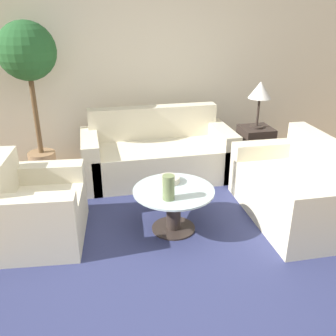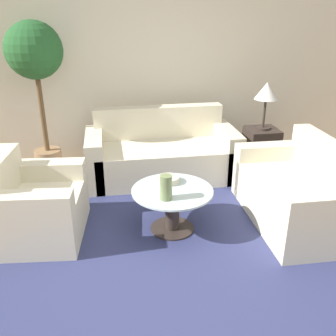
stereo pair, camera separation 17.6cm
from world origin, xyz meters
name	(u,v)px [view 1 (the left image)]	position (x,y,z in m)	size (l,w,h in m)	color
ground_plane	(178,278)	(0.00, 0.00, 0.00)	(14.00, 14.00, 0.00)	brown
wall_back	(130,65)	(0.00, 2.74, 1.30)	(10.00, 0.06, 2.60)	beige
rug	(173,229)	(0.13, 0.71, 0.00)	(3.48, 3.45, 0.01)	navy
sofa_main	(157,155)	(0.22, 2.02, 0.28)	(1.86, 0.85, 0.84)	beige
armchair	(33,212)	(-1.17, 0.84, 0.28)	(0.86, 0.97, 0.81)	beige
loveseat	(298,192)	(1.43, 0.69, 0.28)	(0.83, 1.43, 0.83)	beige
coffee_table	(174,204)	(0.13, 0.71, 0.28)	(0.77, 0.77, 0.43)	#332823
side_table	(255,148)	(1.54, 1.97, 0.28)	(0.40, 0.40, 0.57)	#332823
table_lamp	(260,92)	(1.54, 1.97, 1.03)	(0.29, 0.29, 0.60)	#332823
potted_plant	(29,66)	(-1.21, 2.28, 1.39)	(0.66, 0.66, 1.89)	#93704C
vase	(169,187)	(0.04, 0.54, 0.55)	(0.11, 0.11, 0.23)	#6B7A4C
bowl	(169,180)	(0.12, 0.88, 0.46)	(0.21, 0.21, 0.06)	beige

